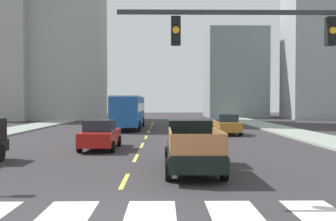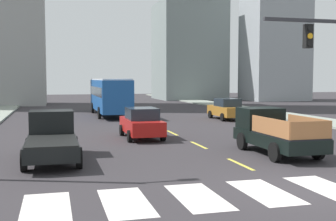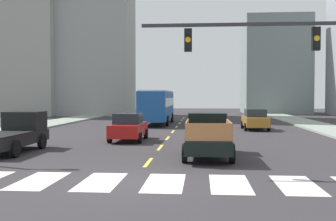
{
  "view_description": "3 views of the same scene",
  "coord_description": "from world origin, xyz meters",
  "px_view_note": "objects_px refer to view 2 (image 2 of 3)",
  "views": [
    {
      "loc": [
        1.36,
        -8.22,
        2.77
      ],
      "look_at": [
        1.69,
        17.2,
        2.12
      ],
      "focal_mm": 37.69,
      "sensor_mm": 36.0,
      "label": 1
    },
    {
      "loc": [
        -7.03,
        -11.39,
        3.37
      ],
      "look_at": [
        -0.62,
        12.68,
        1.5
      ],
      "focal_mm": 46.07,
      "sensor_mm": 36.0,
      "label": 2
    },
    {
      "loc": [
        2.21,
        -13.05,
        2.79
      ],
      "look_at": [
        0.33,
        10.22,
        1.96
      ],
      "focal_mm": 43.98,
      "sensor_mm": 36.0,
      "label": 3
    }
  ],
  "objects_px": {
    "city_bus": "(110,94)",
    "sedan_far": "(227,109)",
    "pickup_dark": "(52,138)",
    "pickup_stakebed": "(273,132)",
    "sedan_near_right": "(141,123)"
  },
  "relations": [
    {
      "from": "city_bus",
      "to": "sedan_far",
      "type": "bearing_deg",
      "value": -36.97
    },
    {
      "from": "sedan_far",
      "to": "pickup_dark",
      "type": "bearing_deg",
      "value": -134.21
    },
    {
      "from": "sedan_far",
      "to": "pickup_stakebed",
      "type": "bearing_deg",
      "value": -105.64
    },
    {
      "from": "sedan_near_right",
      "to": "sedan_far",
      "type": "relative_size",
      "value": 1.0
    },
    {
      "from": "pickup_dark",
      "to": "sedan_near_right",
      "type": "xyz_separation_m",
      "value": [
        4.84,
        5.31,
        -0.06
      ]
    },
    {
      "from": "pickup_stakebed",
      "to": "sedan_far",
      "type": "height_order",
      "value": "pickup_stakebed"
    },
    {
      "from": "city_bus",
      "to": "sedan_near_right",
      "type": "distance_m",
      "value": 15.25
    },
    {
      "from": "city_bus",
      "to": "sedan_near_right",
      "type": "bearing_deg",
      "value": -92.63
    },
    {
      "from": "city_bus",
      "to": "sedan_near_right",
      "type": "xyz_separation_m",
      "value": [
        -0.16,
        -15.21,
        -1.09
      ]
    },
    {
      "from": "pickup_dark",
      "to": "pickup_stakebed",
      "type": "bearing_deg",
      "value": -6.87
    },
    {
      "from": "pickup_stakebed",
      "to": "city_bus",
      "type": "xyz_separation_m",
      "value": [
        -4.64,
        21.35,
        1.02
      ]
    },
    {
      "from": "pickup_stakebed",
      "to": "city_bus",
      "type": "distance_m",
      "value": 21.87
    },
    {
      "from": "pickup_stakebed",
      "to": "sedan_near_right",
      "type": "bearing_deg",
      "value": 126.33
    },
    {
      "from": "pickup_stakebed",
      "to": "sedan_far",
      "type": "xyz_separation_m",
      "value": [
        4.14,
        15.21,
        -0.08
      ]
    },
    {
      "from": "pickup_dark",
      "to": "sedan_far",
      "type": "bearing_deg",
      "value": 44.28
    }
  ]
}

